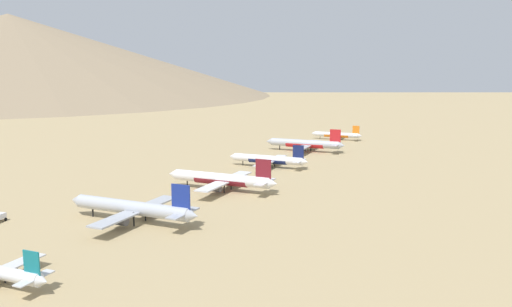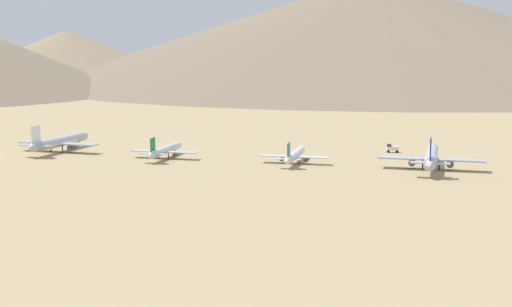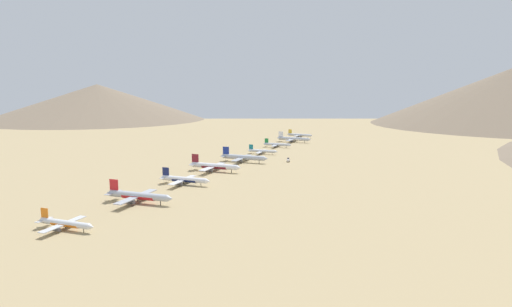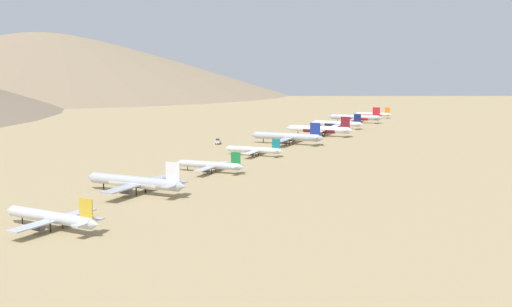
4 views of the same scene
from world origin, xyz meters
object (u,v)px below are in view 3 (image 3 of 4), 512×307
parked_jet_6 (277,144)px  parked_jet_3 (214,166)px  parked_jet_2 (184,179)px  parked_jet_8 (299,135)px  parked_jet_5 (262,151)px  parked_jet_4 (243,157)px  parked_jet_1 (138,196)px  parked_jet_7 (293,139)px  parked_jet_0 (65,223)px  service_truck (288,160)px

parked_jet_6 → parked_jet_3: bearing=-90.0°
parked_jet_2 → parked_jet_8: size_ratio=1.08×
parked_jet_5 → parked_jet_8: parked_jet_8 is taller
parked_jet_3 → parked_jet_8: (-4.18, 273.22, -0.96)m
parked_jet_2 → parked_jet_4: 106.08m
parked_jet_4 → parked_jet_6: (-4.64, 111.76, -1.38)m
parked_jet_4 → parked_jet_2: bearing=-90.7°
parked_jet_1 → parked_jet_6: 273.15m
parked_jet_4 → parked_jet_7: parked_jet_4 is taller
parked_jet_2 → parked_jet_6: parked_jet_2 is taller
parked_jet_2 → parked_jet_5: size_ratio=1.21×
parked_jet_0 → parked_jet_7: (2.56, 384.33, 1.20)m
parked_jet_6 → parked_jet_8: 109.46m
parked_jet_5 → parked_jet_6: (-3.05, 56.94, 0.10)m
parked_jet_4 → parked_jet_8: (-8.69, 221.14, -1.05)m
parked_jet_3 → parked_jet_4: parked_jet_4 is taller
parked_jet_2 → parked_jet_7: bearing=89.8°
service_truck → parked_jet_0: bearing=-100.5°
parked_jet_0 → parked_jet_1: 56.90m
parked_jet_0 → parked_jet_2: parked_jet_2 is taller
parked_jet_8 → parked_jet_5: bearing=-87.6°
parked_jet_2 → service_truck: bearing=71.5°
parked_jet_5 → parked_jet_2: bearing=-89.9°
parked_jet_1 → parked_jet_3: parked_jet_3 is taller
parked_jet_1 → service_truck: (41.55, 180.70, -2.66)m
parked_jet_3 → parked_jet_4: (4.51, 52.08, 0.09)m
parked_jet_6 → parked_jet_4: bearing=-87.6°
parked_jet_5 → service_truck: 55.18m
parked_jet_1 → parked_jet_8: size_ratio=1.23×
parked_jet_2 → parked_jet_4: (1.37, 106.07, 0.80)m
parked_jet_8 → service_truck: parked_jet_8 is taller
parked_jet_4 → service_truck: size_ratio=9.10×
parked_jet_5 → parked_jet_6: size_ratio=0.97×
parked_jet_1 → parked_jet_6: bearing=90.8°
parked_jet_3 → parked_jet_5: 106.94m
service_truck → parked_jet_5: bearing=140.0°
parked_jet_8 → service_truck: bearing=-76.3°
parked_jet_4 → service_truck: parked_jet_4 is taller
parked_jet_4 → parked_jet_8: 221.32m
parked_jet_4 → parked_jet_5: parked_jet_4 is taller
parked_jet_8 → parked_jet_3: bearing=-89.1°
parked_jet_4 → parked_jet_3: bearing=-94.9°
parked_jet_0 → parked_jet_2: bearing=89.1°
parked_jet_2 → parked_jet_6: 217.86m
parked_jet_1 → parked_jet_8: bearing=91.2°
parked_jet_0 → parked_jet_8: 439.39m
parked_jet_2 → parked_jet_7: 272.20m
parked_jet_2 → parked_jet_3: size_ratio=0.85×
parked_jet_0 → parked_jet_3: 166.14m
parked_jet_0 → parked_jet_7: bearing=89.6°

